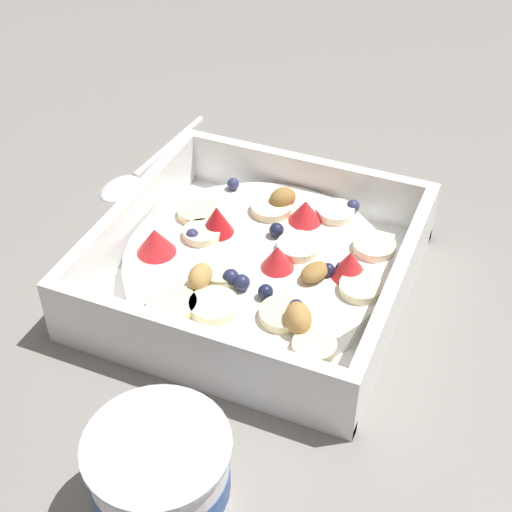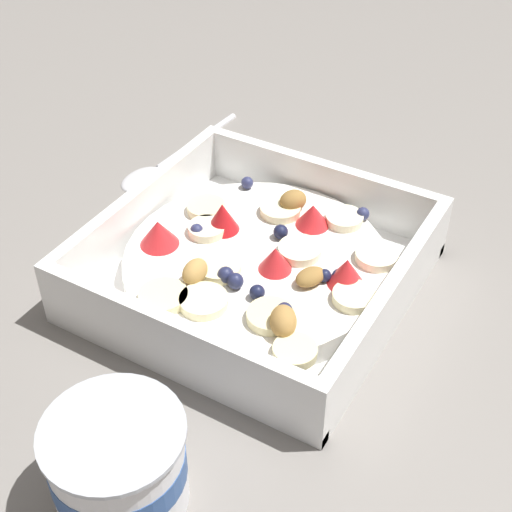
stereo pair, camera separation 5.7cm
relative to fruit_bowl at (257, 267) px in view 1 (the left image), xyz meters
name	(u,v)px [view 1 (the left image)]	position (x,y,z in m)	size (l,w,h in m)	color
ground_plane	(253,278)	(0.01, -0.01, -0.02)	(2.40, 2.40, 0.00)	gray
fruit_bowl	(257,267)	(0.00, 0.00, 0.00)	(0.23, 0.23, 0.06)	white
spoon	(136,171)	(0.17, -0.10, -0.02)	(0.04, 0.17, 0.01)	silver
yogurt_cup	(161,477)	(-0.03, 0.20, 0.01)	(0.08, 0.08, 0.06)	white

